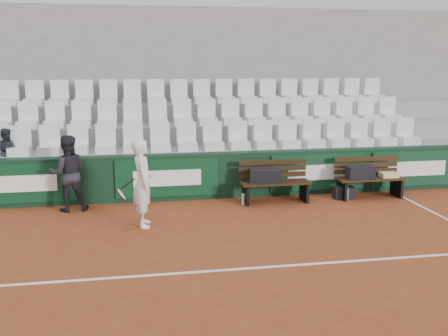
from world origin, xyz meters
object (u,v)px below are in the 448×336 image
Objects in this scene: bench_right at (370,188)px; sports_bag_right at (360,172)px; sports_bag_left at (265,176)px; ball_kid at (68,173)px; sports_bag_ground at (344,193)px; tennis_player at (143,183)px; bench_left at (275,192)px; water_bottle_near at (243,199)px; water_bottle_far at (346,194)px; spectator_c at (5,131)px.

bench_right is 2.51× the size of sports_bag_right.
ball_kid reaches higher than sports_bag_left.
tennis_player is at bearing -165.29° from sports_bag_ground.
bench_right is (2.17, 0.02, 0.00)m from bench_left.
water_bottle_near is at bearing -178.02° from bench_right.
sports_bag_ground is (1.58, 0.03, -0.09)m from bench_left.
water_bottle_near is at bearing 26.42° from tennis_player.
bench_right is at bearing 0.26° from sports_bag_left.
bench_right is 0.93× the size of tennis_player.
bench_right is at bearing 6.53° from sports_bag_right.
sports_bag_left reaches higher than water_bottle_near.
sports_bag_ground is at bearing 88.51° from water_bottle_far.
water_bottle_near is at bearing 169.06° from ball_kid.
sports_bag_right is 0.39× the size of ball_kid.
water_bottle_far is 0.17× the size of tennis_player.
water_bottle_near is at bearing 178.99° from water_bottle_far.
sports_bag_left is 2.30× the size of water_bottle_far.
sports_bag_right is at bearing -7.26° from sports_bag_ground.
bench_left is 4.31m from ball_kid.
sports_bag_left is at bearing 178.00° from bench_left.
spectator_c reaches higher than water_bottle_far.
spectator_c is at bearing 168.30° from sports_bag_left.
sports_bag_ground is at bearing 2.85° from water_bottle_near.
bench_right is 2.42m from sports_bag_left.
bench_right is 3.44× the size of sports_bag_ground.
bench_right reaches higher than water_bottle_near.
spectator_c is (-7.23, 1.25, 1.38)m from water_bottle_far.
water_bottle_far is 0.18× the size of ball_kid.
sports_bag_right is 4.85m from tennis_player.
bench_left is 0.43m from sports_bag_left.
bench_left reaches higher than water_bottle_far.
tennis_player is 3.70m from spectator_c.
sports_bag_left is 5.63m from spectator_c.
bench_right is 5.37× the size of water_bottle_far.
sports_bag_right is at bearing -176.58° from spectator_c.
ball_kid is (-4.05, 0.12, 0.18)m from sports_bag_left.
tennis_player is 1.57× the size of spectator_c.
bench_left is at bearing -2.00° from sports_bag_left.
water_bottle_near is 0.16× the size of ball_kid.
sports_bag_left is at bearing -179.70° from spectator_c.
ball_kid is (-4.27, 0.13, 0.55)m from bench_left.
sports_bag_ground reaches higher than water_bottle_near.
bench_left is 3.44× the size of sports_bag_ground.
bench_left is at bearing 179.68° from sports_bag_right.
sports_bag_ground is 0.27× the size of tennis_player.
water_bottle_near is 0.86× the size of water_bottle_far.
bench_left is 0.73m from water_bottle_near.
tennis_player is at bearing 153.77° from spectator_c.
bench_left is 6.25× the size of water_bottle_near.
tennis_player is (-4.72, -1.11, 0.22)m from sports_bag_right.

